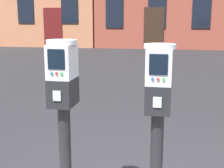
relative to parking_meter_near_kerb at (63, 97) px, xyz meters
The scene contains 2 objects.
parking_meter_near_kerb is the anchor object (origin of this frame).
parking_meter_twin_adjacent 0.68m from the parking_meter_near_kerb, ahead, with size 0.22×0.25×1.31m.
Camera 1 is at (0.30, -2.37, 1.63)m, focal length 51.32 mm.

